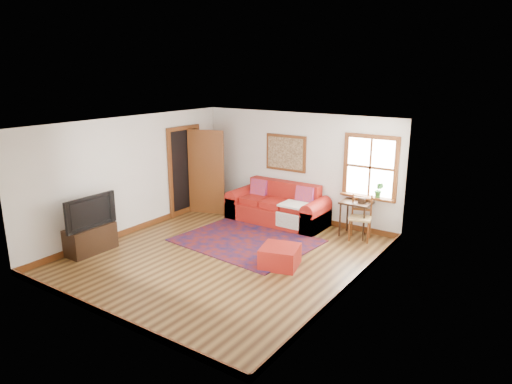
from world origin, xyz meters
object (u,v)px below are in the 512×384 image
Objects in this scene: side_table at (356,208)px; media_cabinet at (91,239)px; red_ottoman at (280,256)px; red_leather_sofa at (278,209)px; ladder_back_chair at (361,216)px.

media_cabinet is at bearing -136.23° from side_table.
media_cabinet is at bearing -172.00° from red_ottoman.
media_cabinet is at bearing -119.60° from red_leather_sofa.
red_leather_sofa is at bearing 60.40° from media_cabinet.
ladder_back_chair is 0.98× the size of media_cabinet.
red_leather_sofa is 4.14m from media_cabinet.
ladder_back_chair is (0.16, -0.11, -0.12)m from side_table.
red_leather_sofa is 2.49× the size of ladder_back_chair.
media_cabinet is (-2.04, -3.60, -0.04)m from red_leather_sofa.
ladder_back_chair is (1.99, 0.01, 0.20)m from red_leather_sofa.
side_table is (0.50, 2.23, 0.44)m from red_ottoman.
red_ottoman is at bearing -57.85° from red_leather_sofa.
ladder_back_chair is at bearing -35.34° from side_table.
red_leather_sofa is 2.50m from red_ottoman.
side_table is (1.83, 0.12, 0.32)m from red_leather_sofa.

